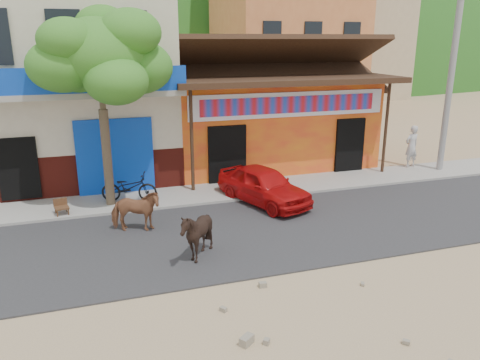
# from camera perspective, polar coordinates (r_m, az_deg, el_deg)

# --- Properties ---
(ground) EXTENTS (120.00, 120.00, 0.00)m
(ground) POSITION_cam_1_polar(r_m,az_deg,el_deg) (11.33, 10.61, -10.48)
(ground) COLOR #9E825B
(ground) RESTS_ON ground
(road) EXTENTS (60.00, 5.00, 0.04)m
(road) POSITION_cam_1_polar(r_m,az_deg,el_deg) (13.36, 5.55, -5.81)
(road) COLOR #28282B
(road) RESTS_ON ground
(sidewalk) EXTENTS (60.00, 2.00, 0.12)m
(sidewalk) POSITION_cam_1_polar(r_m,az_deg,el_deg) (16.41, 0.74, -1.22)
(sidewalk) COLOR gray
(sidewalk) RESTS_ON ground
(dance_club) EXTENTS (8.00, 6.00, 3.60)m
(dance_club) POSITION_cam_1_polar(r_m,az_deg,el_deg) (20.32, 2.53, 7.34)
(dance_club) COLOR orange
(dance_club) RESTS_ON ground
(cafe_building) EXTENTS (7.00, 6.00, 7.00)m
(cafe_building) POSITION_cam_1_polar(r_m,az_deg,el_deg) (18.86, -19.72, 10.87)
(cafe_building) COLOR beige
(cafe_building) RESTS_ON ground
(apartment_front) EXTENTS (9.00, 9.00, 12.00)m
(apartment_front) POSITION_cam_1_polar(r_m,az_deg,el_deg) (35.65, 5.53, 18.14)
(apartment_front) COLOR #CC723F
(apartment_front) RESTS_ON ground
(apartment_rear) EXTENTS (8.00, 8.00, 10.00)m
(apartment_rear) POSITION_cam_1_polar(r_m,az_deg,el_deg) (45.08, 13.34, 16.23)
(apartment_rear) COLOR tan
(apartment_rear) RESTS_ON ground
(tree) EXTENTS (3.00, 3.00, 6.00)m
(tree) POSITION_cam_1_polar(r_m,az_deg,el_deg) (14.73, -16.36, 8.26)
(tree) COLOR #2D721E
(tree) RESTS_ON sidewalk
(utility_pole) EXTENTS (0.24, 0.24, 8.00)m
(utility_pole) POSITION_cam_1_polar(r_m,az_deg,el_deg) (19.83, 24.45, 12.42)
(utility_pole) COLOR gray
(utility_pole) RESTS_ON sidewalk
(cow_tan) EXTENTS (1.52, 1.00, 1.18)m
(cow_tan) POSITION_cam_1_polar(r_m,az_deg,el_deg) (13.13, -12.65, -3.71)
(cow_tan) COLOR #945B3B
(cow_tan) RESTS_ON road
(cow_dark) EXTENTS (1.31, 1.21, 1.28)m
(cow_dark) POSITION_cam_1_polar(r_m,az_deg,el_deg) (11.26, -5.28, -6.60)
(cow_dark) COLOR black
(cow_dark) RESTS_ON road
(red_car) EXTENTS (2.56, 3.79, 1.20)m
(red_car) POSITION_cam_1_polar(r_m,az_deg,el_deg) (15.04, 2.88, -0.63)
(red_car) COLOR #B90D0D
(red_car) RESTS_ON road
(scooter) EXTENTS (1.87, 1.10, 0.93)m
(scooter) POSITION_cam_1_polar(r_m,az_deg,el_deg) (15.38, -13.37, -0.89)
(scooter) COLOR black
(scooter) RESTS_ON sidewalk
(pedestrian) EXTENTS (0.68, 0.50, 1.71)m
(pedestrian) POSITION_cam_1_polar(r_m,az_deg,el_deg) (20.20, 20.18, 3.88)
(pedestrian) COLOR #BABABA
(pedestrian) RESTS_ON sidewalk
(cafe_chair_right) EXTENTS (0.47, 0.47, 0.84)m
(cafe_chair_right) POSITION_cam_1_polar(r_m,az_deg,el_deg) (14.85, -21.00, -2.39)
(cafe_chair_right) COLOR #4D2D19
(cafe_chair_right) RESTS_ON sidewalk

